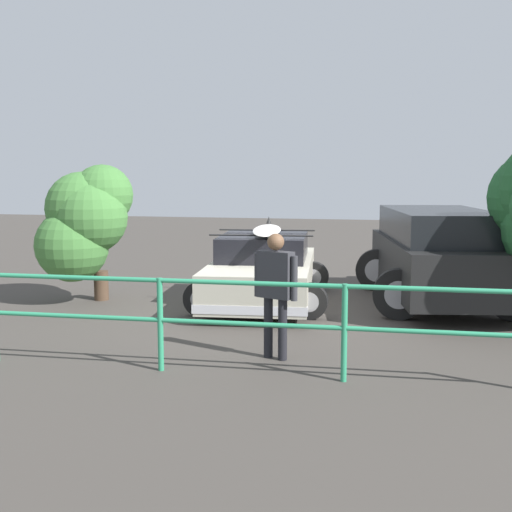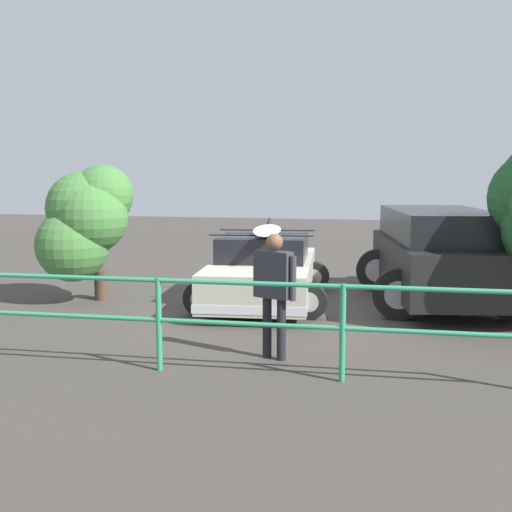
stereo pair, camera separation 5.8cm
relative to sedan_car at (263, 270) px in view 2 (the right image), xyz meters
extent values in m
cube|color=#423D38|center=(-0.08, 0.28, -0.61)|extent=(44.00, 44.00, 0.02)
cube|color=#B7B29E|center=(0.00, 0.03, -0.12)|extent=(2.16, 4.22, 0.64)
cube|color=black|center=(0.01, -0.13, 0.43)|extent=(1.75, 2.09, 0.45)
cube|color=silver|center=(-0.20, 2.02, -0.32)|extent=(1.81, 0.28, 0.14)
cube|color=silver|center=(0.19, -1.95, -0.32)|extent=(1.81, 0.28, 0.14)
cylinder|color=black|center=(-1.03, 1.20, -0.30)|extent=(0.60, 0.18, 0.60)
cylinder|color=#99999E|center=(-1.03, 1.20, -0.30)|extent=(0.33, 0.19, 0.33)
cylinder|color=black|center=(0.78, 1.38, -0.30)|extent=(0.60, 0.18, 0.60)
cylinder|color=#99999E|center=(0.78, 1.38, -0.30)|extent=(0.33, 0.19, 0.33)
cylinder|color=black|center=(-0.78, -1.31, -0.30)|extent=(0.60, 0.18, 0.60)
cylinder|color=#99999E|center=(-0.78, -1.31, -0.30)|extent=(0.33, 0.19, 0.33)
cylinder|color=black|center=(1.02, -1.13, -0.30)|extent=(0.60, 0.18, 0.60)
cylinder|color=#99999E|center=(1.02, -1.13, -0.30)|extent=(0.33, 0.19, 0.33)
cylinder|color=black|center=(-0.04, 0.41, 0.69)|extent=(1.86, 0.21, 0.03)
cylinder|color=black|center=(0.07, -0.66, 0.69)|extent=(1.86, 0.21, 0.03)
ellipsoid|color=white|center=(-0.07, -0.01, 0.75)|extent=(0.88, 2.44, 0.09)
cone|color=black|center=(0.08, -0.95, 0.86)|extent=(0.10, 0.10, 0.14)
cube|color=black|center=(-3.15, -0.56, 0.12)|extent=(2.50, 4.63, 0.90)
cube|color=black|center=(-3.15, -0.56, 0.85)|extent=(2.20, 3.65, 0.55)
cylinder|color=black|center=(-2.77, -2.83, 0.22)|extent=(0.78, 0.30, 0.76)
cylinder|color=black|center=(-2.46, 0.89, -0.18)|extent=(0.84, 0.22, 0.84)
cylinder|color=#99999E|center=(-2.46, 0.89, -0.18)|extent=(0.46, 0.23, 0.46)
cylinder|color=black|center=(-3.84, -2.02, -0.18)|extent=(0.84, 0.22, 0.84)
cylinder|color=#99999E|center=(-3.84, -2.02, -0.18)|extent=(0.46, 0.23, 0.46)
cylinder|color=black|center=(-2.02, -1.71, -0.18)|extent=(0.84, 0.22, 0.84)
cylinder|color=#99999E|center=(-2.02, -1.71, -0.18)|extent=(0.46, 0.23, 0.46)
cylinder|color=black|center=(-0.99, 3.59, -0.20)|extent=(0.12, 0.12, 0.80)
cylinder|color=black|center=(-0.79, 3.51, -0.20)|extent=(0.12, 0.12, 0.80)
cube|color=#333338|center=(-0.89, 3.55, 0.50)|extent=(0.50, 0.34, 0.60)
sphere|color=brown|center=(-0.89, 3.55, 0.92)|extent=(0.22, 0.22, 0.22)
cylinder|color=#333338|center=(-1.15, 3.65, 0.48)|extent=(0.08, 0.08, 0.57)
cylinder|color=#333338|center=(-0.63, 3.44, 0.48)|extent=(0.08, 0.08, 0.57)
cylinder|color=#2D9366|center=(-1.83, 4.28, -0.03)|extent=(0.07, 0.07, 1.15)
cylinder|color=#2D9366|center=(0.38, 4.34, -0.03)|extent=(0.07, 0.07, 1.15)
cylinder|color=#2D9366|center=(0.38, 4.34, 0.51)|extent=(8.85, 0.28, 0.06)
cylinder|color=#2D9366|center=(0.38, 4.34, 0.03)|extent=(8.85, 0.28, 0.06)
cylinder|color=#4C3828|center=(3.05, 0.43, -0.33)|extent=(0.27, 0.27, 0.55)
sphere|color=#427A38|center=(3.27, 0.64, 1.14)|extent=(1.36, 1.36, 1.36)
sphere|color=#427A38|center=(2.93, 0.50, 1.39)|extent=(1.12, 1.12, 1.12)
sphere|color=#427A38|center=(3.38, 0.89, 0.48)|extent=(1.33, 1.33, 1.33)
sphere|color=#427A38|center=(3.05, 0.74, 0.99)|extent=(1.33, 1.33, 1.33)
camera|label=1|loc=(-2.36, 11.51, 1.80)|focal=45.00mm
camera|label=2|loc=(-2.42, 11.49, 1.80)|focal=45.00mm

